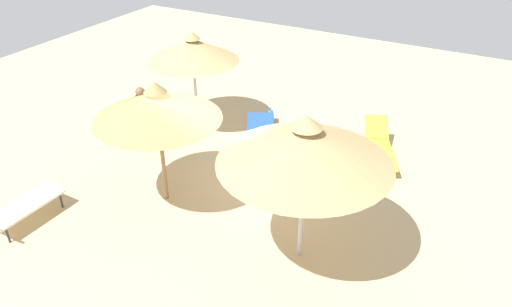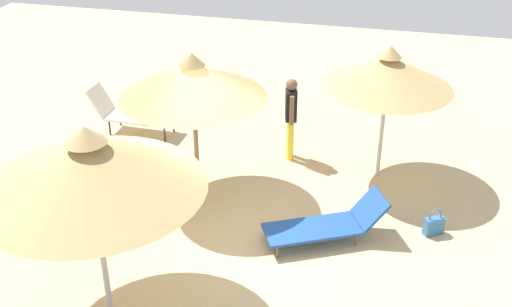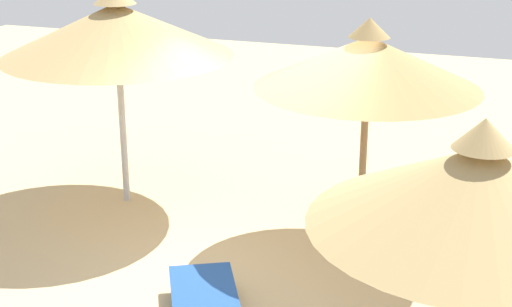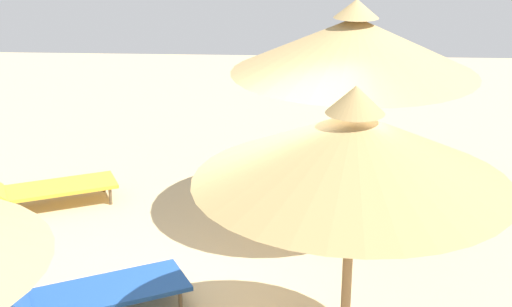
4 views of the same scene
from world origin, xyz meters
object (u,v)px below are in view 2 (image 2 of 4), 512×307
Objects in this scene: person_standing_back at (291,113)px; handbag at (434,225)px; lounge_chair_front at (328,224)px; parasol_umbrella_near_right at (193,81)px; lounge_chair_near_left at (129,113)px; parasol_umbrella_edge at (388,72)px; parasol_umbrella_center at (89,165)px.

person_standing_back is 3.62m from handbag.
person_standing_back is at bearing 113.84° from lounge_chair_front.
parasol_umbrella_near_right reaches higher than person_standing_back.
lounge_chair_near_left reaches higher than lounge_chair_front.
parasol_umbrella_edge is 5.84m from parasol_umbrella_center.
handbag is at bearing -4.51° from parasol_umbrella_near_right.
lounge_chair_front is at bearing -105.71° from parasol_umbrella_edge.
parasol_umbrella_near_right is at bearing -156.34° from parasol_umbrella_edge.
parasol_umbrella_center reaches higher than parasol_umbrella_edge.
parasol_umbrella_near_right is 1.58× the size of person_standing_back.
parasol_umbrella_center is (-3.47, -4.70, 0.20)m from parasol_umbrella_edge.
parasol_umbrella_edge is 1.53× the size of person_standing_back.
parasol_umbrella_edge is at bearing 53.54° from parasol_umbrella_center.
parasol_umbrella_center is 5.43m from person_standing_back.
handbag is (6.55, -2.35, -0.28)m from lounge_chair_near_left.
handbag is (4.53, 2.95, -2.18)m from parasol_umbrella_center.
parasol_umbrella_near_right reaches higher than handbag.
lounge_chair_near_left is 3.73m from person_standing_back.
lounge_chair_front is 2.95m from person_standing_back.
parasol_umbrella_near_right reaches higher than lounge_chair_near_left.
handbag is (1.72, 0.58, -0.14)m from lounge_chair_front.
parasol_umbrella_center is 6.15× the size of handbag.
handbag is at bearing -35.42° from person_standing_back.
lounge_chair_front reaches higher than handbag.
lounge_chair_near_left is at bearing 175.26° from person_standing_back.
parasol_umbrella_near_right is 3.33m from lounge_chair_front.
lounge_chair_near_left reaches higher than handbag.
lounge_chair_front is 1.09× the size of lounge_chair_near_left.
person_standing_back is at bearing 50.40° from parasol_umbrella_near_right.
lounge_chair_front is at bearing 40.06° from parasol_umbrella_center.
handbag is (2.87, -2.04, -0.82)m from person_standing_back.
lounge_chair_front is at bearing -66.16° from person_standing_back.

